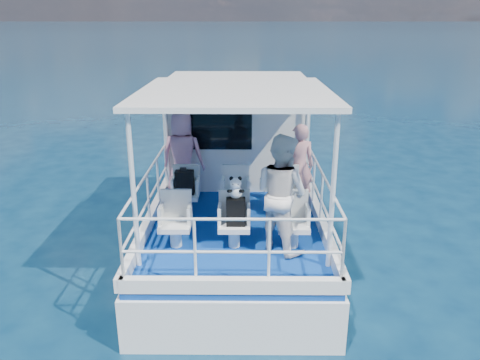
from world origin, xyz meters
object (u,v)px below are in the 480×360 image
Objects in this scene: passenger_port_fwd at (183,155)px; backpack_center at (236,212)px; panda at (236,187)px; passenger_stbd_aft at (281,193)px.

passenger_port_fwd is 3.95× the size of backpack_center.
passenger_stbd_aft is at bearing -3.76° from panda.
passenger_stbd_aft is 5.40× the size of panda.
passenger_port_fwd is 0.94× the size of passenger_stbd_aft.
backpack_center is 1.29× the size of panda.
passenger_port_fwd is 2.45m from backpack_center.
panda is at bearing 124.63° from passenger_port_fwd.
panda is (-0.00, 0.03, 0.38)m from backpack_center.
panda is (-0.67, 0.04, 0.08)m from passenger_stbd_aft.
passenger_port_fwd is 2.81m from passenger_stbd_aft.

